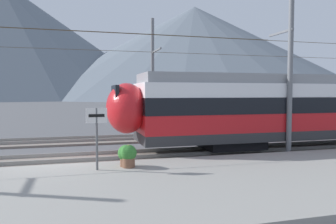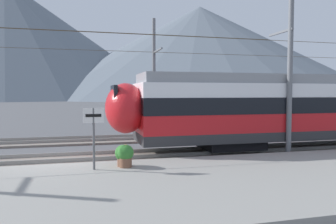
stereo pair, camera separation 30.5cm
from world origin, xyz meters
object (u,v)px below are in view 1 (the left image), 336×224
(platform_sign, at_px, (97,125))
(catenary_mast_far_side, at_px, (153,75))
(potted_plant_by_shelter, at_px, (126,154))
(potted_plant_platform_edge, at_px, (129,155))
(catenary_mast_mid, at_px, (289,73))

(platform_sign, bearing_deg, catenary_mast_far_side, 68.01)
(potted_plant_by_shelter, bearing_deg, potted_plant_platform_edge, -70.06)
(potted_plant_platform_edge, bearing_deg, potted_plant_by_shelter, 109.94)
(catenary_mast_mid, distance_m, potted_plant_platform_edge, 8.48)
(platform_sign, height_order, potted_plant_platform_edge, platform_sign)
(potted_plant_platform_edge, bearing_deg, catenary_mast_far_side, 72.82)
(catenary_mast_mid, height_order, platform_sign, catenary_mast_mid)
(platform_sign, distance_m, potted_plant_by_shelter, 1.54)
(potted_plant_platform_edge, relative_size, potted_plant_by_shelter, 1.04)
(platform_sign, distance_m, potted_plant_platform_edge, 1.55)
(catenary_mast_far_side, bearing_deg, catenary_mast_mid, -65.31)
(catenary_mast_mid, bearing_deg, potted_plant_platform_edge, -167.06)
(catenary_mast_far_side, bearing_deg, potted_plant_platform_edge, -107.18)
(catenary_mast_mid, height_order, potted_plant_platform_edge, catenary_mast_mid)
(catenary_mast_far_side, relative_size, potted_plant_platform_edge, 47.82)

